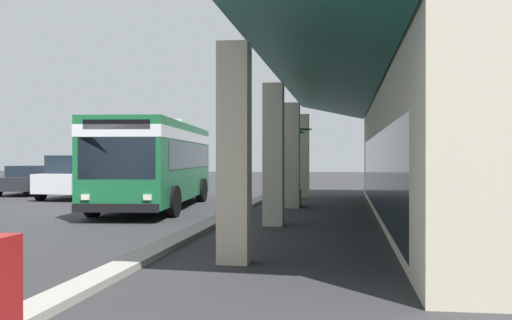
# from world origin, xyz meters

# --- Properties ---
(ground) EXTENTS (120.00, 120.00, 0.00)m
(ground) POSITION_xyz_m (0.00, 8.00, 0.00)
(ground) COLOR #2D2D30
(curb_strip) EXTENTS (28.86, 0.50, 0.12)m
(curb_strip) POSITION_xyz_m (-0.16, 4.74, 0.06)
(curb_strip) COLOR #9E998E
(curb_strip) RESTS_ON ground
(transit_bus) EXTENTS (11.40, 3.66, 3.34)m
(transit_bus) POSITION_xyz_m (-2.57, 1.41, 1.85)
(transit_bus) COLOR #196638
(transit_bus) RESTS_ON ground
(parked_sedan_charcoal) EXTENTS (4.50, 2.19, 1.47)m
(parked_sedan_charcoal) POSITION_xyz_m (-9.35, -7.38, 0.75)
(parked_sedan_charcoal) COLOR #232328
(parked_sedan_charcoal) RESTS_ON ground
(parked_suv_white) EXTENTS (4.97, 2.51, 1.97)m
(parked_suv_white) POSITION_xyz_m (-6.95, -3.60, 1.02)
(parked_suv_white) COLOR silver
(parked_suv_white) RESTS_ON ground
(potted_palm) EXTENTS (1.86, 1.83, 3.03)m
(potted_palm) POSITION_xyz_m (-3.74, 6.26, 0.72)
(potted_palm) COLOR brown
(potted_palm) RESTS_ON ground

